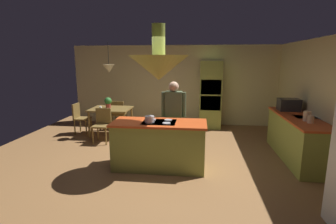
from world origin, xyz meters
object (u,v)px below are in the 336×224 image
chair_facing_island (102,123)px  microwave_on_counter (289,105)px  kitchen_island (159,145)px  person_at_island (174,114)px  oven_tower (210,95)px  canister_flour (311,119)px  canister_sugar (307,116)px  potted_plant_on_table (108,102)px  cooking_pot_on_cooktop (150,119)px  cup_on_table (100,108)px  chair_at_corner (80,116)px  chair_by_back_wall (118,112)px  dining_table (111,112)px

chair_facing_island → microwave_on_counter: 4.57m
kitchen_island → person_at_island: size_ratio=1.10×
oven_tower → chair_facing_island: bearing=-147.1°
canister_flour → canister_sugar: canister_sugar is taller
potted_plant_on_table → cooking_pot_on_cooktop: (1.62, -2.27, 0.08)m
oven_tower → canister_flour: bearing=-59.9°
chair_facing_island → canister_flour: (4.54, -1.19, 0.49)m
cup_on_table → person_at_island: bearing=-29.7°
kitchen_island → canister_sugar: size_ratio=9.34×
potted_plant_on_table → oven_tower: bearing=21.0°
chair_at_corner → chair_facing_island: bearing=-125.8°
chair_facing_island → canister_sugar: (4.54, -1.01, 0.52)m
cup_on_table → canister_flour: 5.03m
chair_at_corner → microwave_on_counter: (5.47, -0.63, 0.56)m
person_at_island → kitchen_island: bearing=-107.9°
chair_at_corner → potted_plant_on_table: potted_plant_on_table is taller
kitchen_island → potted_plant_on_table: (-1.78, 2.14, 0.46)m
chair_by_back_wall → dining_table: bearing=90.0°
cooking_pot_on_cooktop → oven_tower: bearing=69.5°
oven_tower → dining_table: 3.05m
chair_at_corner → canister_flour: canister_flour is taller
oven_tower → dining_table: oven_tower is taller
oven_tower → microwave_on_counter: 2.48m
chair_by_back_wall → chair_at_corner: bearing=35.8°
chair_by_back_wall → cooking_pot_on_cooktop: (1.54, -2.90, 0.50)m
chair_facing_island → chair_at_corner: same height
chair_facing_island → cooking_pot_on_cooktop: 2.25m
oven_tower → microwave_on_counter: size_ratio=4.48×
canister_flour → microwave_on_counter: microwave_on_counter is taller
dining_table → potted_plant_on_table: potted_plant_on_table is taller
kitchen_island → chair_by_back_wall: kitchen_island is taller
chair_at_corner → cooking_pot_on_cooktop: bearing=-132.1°
canister_sugar → cooking_pot_on_cooktop: size_ratio=1.08×
canister_flour → microwave_on_counter: 1.24m
microwave_on_counter → cup_on_table: bearing=175.2°
oven_tower → chair_at_corner: size_ratio=2.37×
canister_sugar → microwave_on_counter: bearing=90.0°
kitchen_island → chair_at_corner: 3.37m
oven_tower → dining_table: size_ratio=1.87×
chair_at_corner → potted_plant_on_table: 0.95m
oven_tower → microwave_on_counter: oven_tower is taller
dining_table → person_at_island: 2.41m
canister_sugar → canister_flour: bearing=-90.0°
chair_at_corner → microwave_on_counter: bearing=-96.5°
chair_by_back_wall → canister_flour: canister_flour is taller
dining_table → canister_sugar: size_ratio=5.66×
canister_flour → cooking_pot_on_cooktop: (-3.00, -0.37, 0.01)m
chair_by_back_wall → oven_tower: bearing=-170.4°
dining_table → chair_by_back_wall: bearing=90.0°
oven_tower → canister_sugar: bearing=-58.4°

